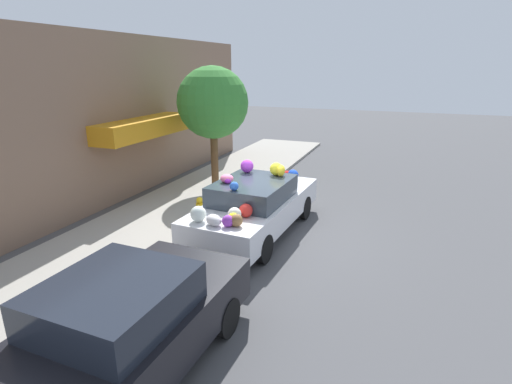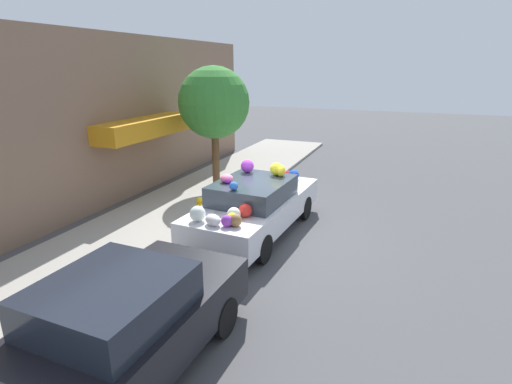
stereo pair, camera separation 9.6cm
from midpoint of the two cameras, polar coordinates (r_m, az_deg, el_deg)
ground_plane at (r=10.06m, az=0.05°, el=-5.79°), size 60.00×60.00×0.00m
sidewalk_curb at (r=11.24m, az=-12.92°, el=-3.40°), size 24.00×3.20×0.11m
building_facade at (r=12.10m, az=-22.25°, el=8.93°), size 18.00×1.20×4.91m
street_tree at (r=12.97m, az=-6.40°, el=12.50°), size 2.26×2.26×3.91m
fire_hydrant at (r=10.35m, az=-8.25°, el=-2.60°), size 0.20×0.20×0.70m
art_car at (r=9.76m, az=-0.40°, el=-1.82°), size 4.60×2.01×1.72m
parked_car_plain at (r=5.76m, az=-18.62°, el=-17.71°), size 3.97×1.92×1.49m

